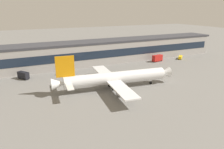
% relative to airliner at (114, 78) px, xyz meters
% --- Properties ---
extents(ground_plane, '(600.00, 600.00, 0.00)m').
position_rel_airliner_xyz_m(ground_plane, '(1.61, -5.60, -4.65)').
color(ground_plane, slate).
extents(terminal_building, '(192.14, 17.04, 13.94)m').
position_rel_airliner_xyz_m(terminal_building, '(1.61, 44.97, 2.34)').
color(terminal_building, '#9E9993').
rests_on(terminal_building, ground_plane).
extents(airliner, '(52.95, 45.37, 15.58)m').
position_rel_airliner_xyz_m(airliner, '(0.00, 0.00, 0.00)').
color(airliner, white).
rests_on(airliner, ground_plane).
extents(baggage_tug, '(3.96, 3.96, 1.85)m').
position_rel_airliner_xyz_m(baggage_tug, '(-15.64, 30.20, -3.57)').
color(baggage_tug, black).
rests_on(baggage_tug, ground_plane).
extents(belt_loader, '(6.16, 5.69, 1.95)m').
position_rel_airliner_xyz_m(belt_loader, '(65.23, 30.31, -3.50)').
color(belt_loader, yellow).
rests_on(belt_loader, ground_plane).
extents(catering_truck, '(7.53, 3.73, 4.15)m').
position_rel_airliner_xyz_m(catering_truck, '(46.91, 31.32, -2.36)').
color(catering_truck, red).
rests_on(catering_truck, ground_plane).
extents(stair_truck, '(5.31, 6.33, 3.55)m').
position_rel_airliner_xyz_m(stair_truck, '(-33.89, 30.56, -2.67)').
color(stair_truck, black).
rests_on(stair_truck, ground_plane).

